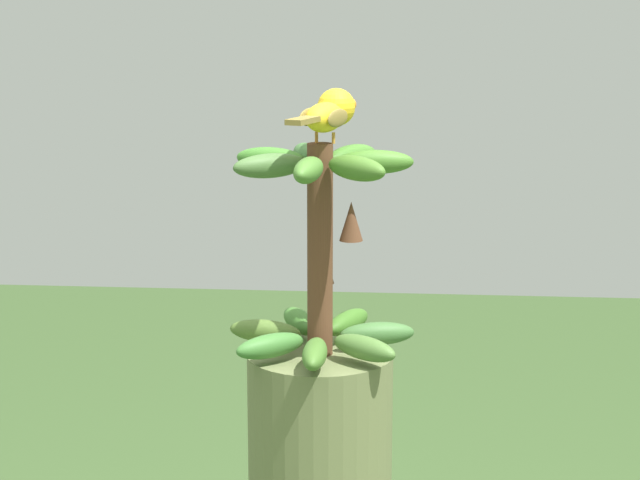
# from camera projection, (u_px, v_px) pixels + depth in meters

# --- Properties ---
(banana_bunch) EXTENTS (0.29, 0.30, 0.33)m
(banana_bunch) POSITION_uv_depth(u_px,v_px,m) (321.00, 250.00, 1.74)
(banana_bunch) COLOR brown
(banana_bunch) RESTS_ON banana_tree
(perched_bird) EXTENTS (0.20, 0.09, 0.08)m
(perched_bird) POSITION_uv_depth(u_px,v_px,m) (330.00, 113.00, 1.71)
(perched_bird) COLOR #C68933
(perched_bird) RESTS_ON banana_bunch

